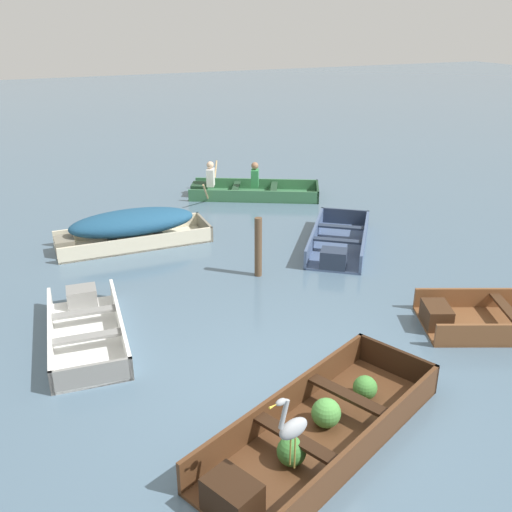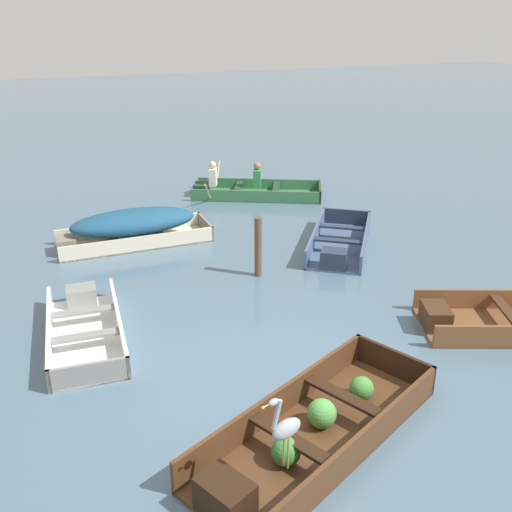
% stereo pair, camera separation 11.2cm
% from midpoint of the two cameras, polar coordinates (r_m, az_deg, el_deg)
% --- Properties ---
extents(ground_plane, '(80.00, 80.00, 0.00)m').
position_cam_midpoint_polar(ground_plane, '(7.11, 4.33, -14.09)').
color(ground_plane, slate).
extents(dinghy_dark_varnish_foreground, '(3.36, 2.34, 0.40)m').
position_cam_midpoint_polar(dinghy_dark_varnish_foreground, '(6.44, 6.15, -17.09)').
color(dinghy_dark_varnish_foreground, '#4C2D19').
rests_on(dinghy_dark_varnish_foreground, ground).
extents(skiff_slate_blue_near_moored, '(2.36, 2.69, 0.37)m').
position_cam_midpoint_polar(skiff_slate_blue_near_moored, '(11.32, 8.61, 1.29)').
color(skiff_slate_blue_near_moored, '#475B7F').
rests_on(skiff_slate_blue_near_moored, ground).
extents(skiff_white_mid_moored, '(1.20, 2.50, 0.33)m').
position_cam_midpoint_polar(skiff_white_mid_moored, '(8.63, -16.39, -6.85)').
color(skiff_white_mid_moored, white).
rests_on(skiff_white_mid_moored, ground).
extents(skiff_cream_outer_moored, '(3.03, 1.06, 0.70)m').
position_cam_midpoint_polar(skiff_cream_outer_moored, '(11.64, -11.97, 3.02)').
color(skiff_cream_outer_moored, beige).
rests_on(skiff_cream_outer_moored, ground).
extents(rowboat_green_with_crew, '(3.38, 2.83, 0.88)m').
position_cam_midpoint_polar(rowboat_green_with_crew, '(14.56, -0.49, 6.65)').
color(rowboat_green_with_crew, '#387047').
rests_on(rowboat_green_with_crew, ground).
extents(heron_on_dinghy, '(0.45, 0.22, 0.84)m').
position_cam_midpoint_polar(heron_on_dinghy, '(5.35, 3.57, -16.72)').
color(heron_on_dinghy, olive).
rests_on(heron_on_dinghy, dinghy_dark_varnish_foreground).
extents(mooring_post, '(0.13, 0.13, 1.08)m').
position_cam_midpoint_polar(mooring_post, '(9.91, 0.54, 0.88)').
color(mooring_post, brown).
rests_on(mooring_post, ground).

